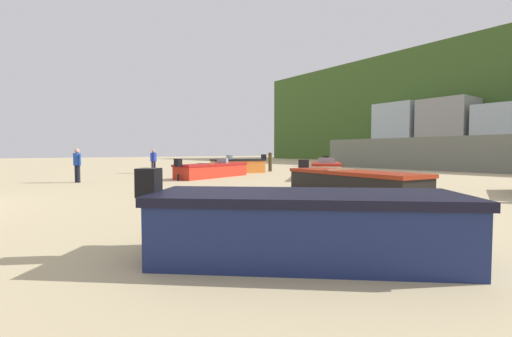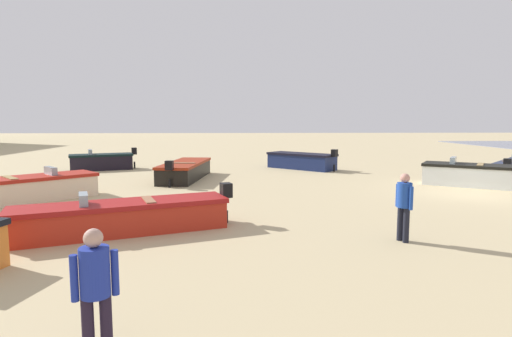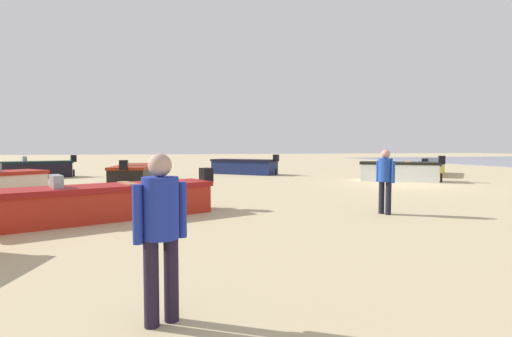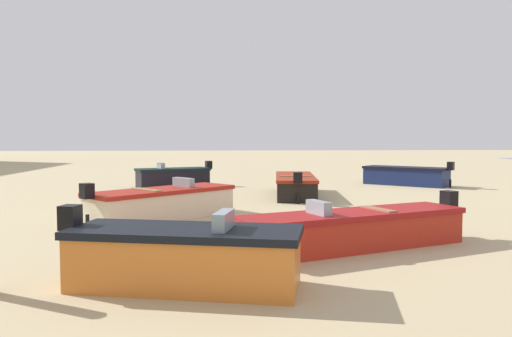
{
  "view_description": "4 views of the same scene",
  "coord_description": "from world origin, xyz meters",
  "views": [
    {
      "loc": [
        11.88,
        2.02,
        1.48
      ],
      "look_at": [
        -2.84,
        13.19,
        0.57
      ],
      "focal_mm": 24.38,
      "sensor_mm": 36.0,
      "label": 1
    },
    {
      "loc": [
        -15.86,
        9.06,
        2.84
      ],
      "look_at": [
        -0.88,
        8.45,
        1.12
      ],
      "focal_mm": 29.38,
      "sensor_mm": 36.0,
      "label": 2
    },
    {
      "loc": [
        -14.83,
        10.77,
        1.68
      ],
      "look_at": [
        3.39,
        5.98,
        0.64
      ],
      "focal_mm": 27.05,
      "sensor_mm": 36.0,
      "label": 3
    },
    {
      "loc": [
        -15.72,
        14.98,
        2.37
      ],
      "look_at": [
        4.13,
        13.34,
        1.15
      ],
      "focal_mm": 34.89,
      "sensor_mm": 36.0,
      "label": 4
    }
  ],
  "objects": [
    {
      "name": "townhouse_left",
      "position": [
        -7.98,
        46.55,
        3.92
      ],
      "size": [
        5.7,
        5.1,
        7.85
      ],
      "primitive_type": "cube",
      "color": "#999A96",
      "rests_on": "ground"
    },
    {
      "name": "beach_walker_foreground",
      "position": [
        -6.38,
        5.2,
        0.95
      ],
      "size": [
        0.53,
        0.44,
        1.62
      ],
      "rotation": [
        0.0,
        0.0,
        3.51
      ],
      "color": "black",
      "rests_on": "ground"
    },
    {
      "name": "boat_cream_1",
      "position": [
        -0.91,
        16.54,
        0.45
      ],
      "size": [
        4.14,
        4.36,
        1.19
      ],
      "rotation": [
        0.0,
        0.0,
        3.88
      ],
      "color": "beige",
      "rests_on": "ground"
    },
    {
      "name": "townhouse_far_left",
      "position": [
        -14.23,
        46.85,
        3.98
      ],
      "size": [
        5.55,
        5.7,
        7.96
      ],
      "primitive_type": "cube",
      "color": "#AABDC2",
      "rests_on": "ground"
    },
    {
      "name": "townhouse_centre_left",
      "position": [
        -2.24,
        46.84,
        3.29
      ],
      "size": [
        4.64,
        5.68,
        6.59
      ],
      "primitive_type": "cube",
      "color": "#ADBEC3",
      "rests_on": "ground"
    },
    {
      "name": "boat_black_5",
      "position": [
        4.53,
        11.69,
        0.42
      ],
      "size": [
        5.44,
        2.18,
        1.15
      ],
      "rotation": [
        0.0,
        0.0,
        4.59
      ],
      "color": "black",
      "rests_on": "ground"
    },
    {
      "name": "boat_orange_0",
      "position": [
        -7.88,
        15.46,
        0.49
      ],
      "size": [
        2.18,
        4.01,
        1.27
      ],
      "rotation": [
        0.0,
        0.0,
        2.9
      ],
      "color": "orange",
      "rests_on": "ground"
    },
    {
      "name": "boat_navy_2",
      "position": [
        8.57,
        5.37,
        0.47
      ],
      "size": [
        3.85,
        4.03,
        1.25
      ],
      "rotation": [
        0.0,
        0.0,
        5.55
      ],
      "color": "navy",
      "rests_on": "ground"
    },
    {
      "name": "beach_walker_distant",
      "position": [
        -11.15,
        10.72,
        0.95
      ],
      "size": [
        0.44,
        0.52,
        1.62
      ],
      "rotation": [
        0.0,
        0.0,
        1.96
      ],
      "color": "black",
      "rests_on": "ground"
    },
    {
      "name": "mooring_post_near_water",
      "position": [
        -7.99,
        18.42,
        0.7
      ],
      "size": [
        0.27,
        0.27,
        1.39
      ],
      "primitive_type": "cylinder",
      "color": "#43371E",
      "rests_on": "ground"
    },
    {
      "name": "boat_red_3",
      "position": [
        -5.34,
        11.99,
        0.41
      ],
      "size": [
        3.04,
        5.45,
        1.12
      ],
      "rotation": [
        0.0,
        0.0,
        0.37
      ],
      "color": "#B62919",
      "rests_on": "ground"
    },
    {
      "name": "harbor_pier",
      "position": [
        -0.92,
        30.0,
        1.3
      ],
      "size": [
        20.65,
        2.4,
        2.61
      ],
      "primitive_type": "cube",
      "color": "#62665C",
      "rests_on": "ground"
    }
  ]
}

